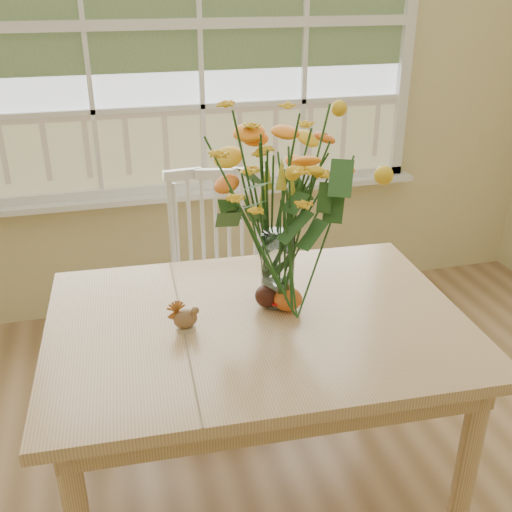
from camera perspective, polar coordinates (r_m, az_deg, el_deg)
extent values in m
cube|color=beige|center=(3.20, -5.38, 17.65)|extent=(4.00, 0.02, 2.70)
cube|color=silver|center=(3.17, -5.49, 21.21)|extent=(2.20, 0.00, 1.60)
cube|color=white|center=(3.28, -4.71, 6.01)|extent=(2.42, 0.12, 0.03)
cube|color=tan|center=(2.00, 0.15, -6.48)|extent=(1.41, 1.04, 0.04)
cube|color=tan|center=(2.04, 0.15, -8.16)|extent=(1.29, 0.92, 0.10)
cylinder|color=tan|center=(2.51, -15.49, -10.20)|extent=(0.07, 0.07, 0.69)
cylinder|color=tan|center=(2.12, 19.42, -18.39)|extent=(0.07, 0.07, 0.69)
cylinder|color=tan|center=(2.68, 10.92, -7.27)|extent=(0.07, 0.07, 0.69)
cube|color=white|center=(2.73, -3.76, -3.49)|extent=(0.53, 0.51, 0.05)
cube|color=white|center=(2.78, -3.84, 2.80)|extent=(0.44, 0.14, 0.51)
cylinder|color=white|center=(2.73, -7.35, -9.57)|extent=(0.04, 0.04, 0.44)
cylinder|color=white|center=(3.00, -6.88, -6.05)|extent=(0.04, 0.04, 0.44)
cylinder|color=white|center=(2.72, 0.00, -9.48)|extent=(0.04, 0.04, 0.44)
cylinder|color=white|center=(2.99, -0.26, -5.95)|extent=(0.04, 0.04, 0.44)
cylinder|color=white|center=(2.03, 2.06, -1.21)|extent=(0.11, 0.11, 0.26)
ellipsoid|color=#CB5117|center=(2.02, 3.02, -4.22)|extent=(0.10, 0.10, 0.08)
cylinder|color=#CCB78C|center=(1.94, -6.69, -6.83)|extent=(0.06, 0.06, 0.01)
ellipsoid|color=brown|center=(1.92, -6.74, -5.94)|extent=(0.09, 0.07, 0.06)
ellipsoid|color=#38160F|center=(2.04, 1.11, -3.91)|extent=(0.09, 0.09, 0.08)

